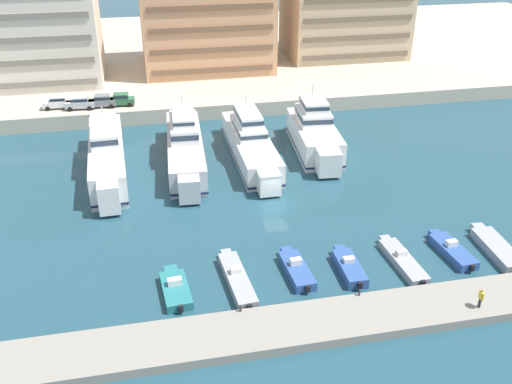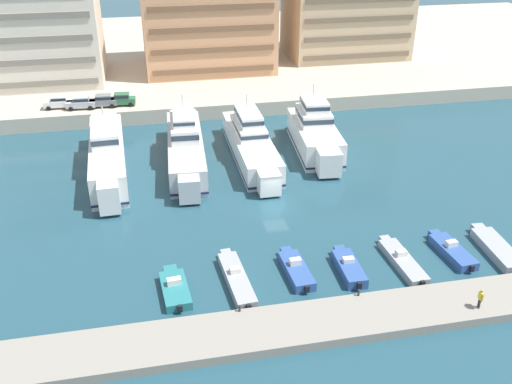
{
  "view_description": "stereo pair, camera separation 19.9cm",
  "coord_description": "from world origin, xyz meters",
  "px_view_note": "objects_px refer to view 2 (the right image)",
  "views": [
    {
      "loc": [
        -13.01,
        -51.91,
        29.96
      ],
      "look_at": [
        -2.44,
        -1.17,
        2.5
      ],
      "focal_mm": 40.0,
      "sensor_mm": 36.0,
      "label": 1
    },
    {
      "loc": [
        -12.82,
        -51.95,
        29.96
      ],
      "look_at": [
        -2.44,
        -1.17,
        2.5
      ],
      "focal_mm": 40.0,
      "sensor_mm": 36.0,
      "label": 2
    }
  ],
  "objects_px": {
    "car_white_far_left": "(59,102)",
    "yacht_white_far_left": "(107,155)",
    "yacht_white_mid_left": "(251,143)",
    "motorboat_teal_far_left": "(175,288)",
    "car_green_center_left": "(121,99)",
    "motorboat_blue_center_right": "(452,251)",
    "yacht_silver_left": "(185,145)",
    "car_grey_mid_left": "(103,100)",
    "motorboat_blue_center_left": "(349,267)",
    "pedestrian_near_edge": "(481,297)",
    "motorboat_grey_mid_right": "(497,249)",
    "yacht_white_center_left": "(315,133)",
    "car_silver_left": "(81,102)",
    "motorboat_grey_left": "(236,279)",
    "motorboat_blue_mid_left": "(296,269)",
    "motorboat_grey_center": "(402,261)"
  },
  "relations": [
    {
      "from": "yacht_silver_left",
      "to": "motorboat_teal_far_left",
      "type": "xyz_separation_m",
      "value": [
        -3.41,
        -26.03,
        -1.79
      ]
    },
    {
      "from": "motorboat_blue_center_left",
      "to": "pedestrian_near_edge",
      "type": "relative_size",
      "value": 3.48
    },
    {
      "from": "pedestrian_near_edge",
      "to": "motorboat_grey_mid_right",
      "type": "bearing_deg",
      "value": 49.73
    },
    {
      "from": "yacht_white_mid_left",
      "to": "car_white_far_left",
      "type": "bearing_deg",
      "value": 144.34
    },
    {
      "from": "yacht_white_center_left",
      "to": "car_silver_left",
      "type": "xyz_separation_m",
      "value": [
        -30.07,
        16.2,
        0.79
      ]
    },
    {
      "from": "yacht_white_mid_left",
      "to": "motorboat_blue_center_left",
      "type": "xyz_separation_m",
      "value": [
        3.73,
        -25.87,
        -1.53
      ]
    },
    {
      "from": "yacht_white_far_left",
      "to": "car_green_center_left",
      "type": "height_order",
      "value": "yacht_white_far_left"
    },
    {
      "from": "yacht_white_center_left",
      "to": "car_white_far_left",
      "type": "xyz_separation_m",
      "value": [
        -33.23,
        17.13,
        0.79
      ]
    },
    {
      "from": "motorboat_blue_center_right",
      "to": "car_grey_mid_left",
      "type": "bearing_deg",
      "value": 127.6
    },
    {
      "from": "motorboat_grey_left",
      "to": "car_silver_left",
      "type": "height_order",
      "value": "car_silver_left"
    },
    {
      "from": "motorboat_blue_center_left",
      "to": "pedestrian_near_edge",
      "type": "height_order",
      "value": "pedestrian_near_edge"
    },
    {
      "from": "yacht_white_center_left",
      "to": "motorboat_grey_center",
      "type": "bearing_deg",
      "value": -89.27
    },
    {
      "from": "pedestrian_near_edge",
      "to": "yacht_white_far_left",
      "type": "bearing_deg",
      "value": 131.74
    },
    {
      "from": "yacht_silver_left",
      "to": "car_grey_mid_left",
      "type": "xyz_separation_m",
      "value": [
        -10.33,
        16.72,
        0.92
      ]
    },
    {
      "from": "motorboat_grey_mid_right",
      "to": "yacht_white_far_left",
      "type": "bearing_deg",
      "value": 145.02
    },
    {
      "from": "motorboat_grey_mid_right",
      "to": "car_white_far_left",
      "type": "xyz_separation_m",
      "value": [
        -43.02,
        43.46,
        2.7
      ]
    },
    {
      "from": "motorboat_grey_left",
      "to": "yacht_white_far_left",
      "type": "bearing_deg",
      "value": 114.28
    },
    {
      "from": "motorboat_blue_center_left",
      "to": "motorboat_teal_far_left",
      "type": "bearing_deg",
      "value": 179.55
    },
    {
      "from": "motorboat_blue_center_right",
      "to": "motorboat_teal_far_left",
      "type": "bearing_deg",
      "value": -178.84
    },
    {
      "from": "motorboat_teal_far_left",
      "to": "pedestrian_near_edge",
      "type": "xyz_separation_m",
      "value": [
        23.34,
        -7.74,
        1.41
      ]
    },
    {
      "from": "pedestrian_near_edge",
      "to": "motorboat_blue_center_right",
      "type": "bearing_deg",
      "value": 74.7
    },
    {
      "from": "car_green_center_left",
      "to": "pedestrian_near_edge",
      "type": "distance_m",
      "value": 57.7
    },
    {
      "from": "car_grey_mid_left",
      "to": "yacht_white_far_left",
      "type": "bearing_deg",
      "value": -86.8
    },
    {
      "from": "car_white_far_left",
      "to": "motorboat_blue_center_right",
      "type": "bearing_deg",
      "value": -47.96
    },
    {
      "from": "yacht_white_mid_left",
      "to": "yacht_white_center_left",
      "type": "bearing_deg",
      "value": 3.94
    },
    {
      "from": "yacht_white_mid_left",
      "to": "motorboat_blue_mid_left",
      "type": "distance_m",
      "value": 25.26
    },
    {
      "from": "yacht_white_center_left",
      "to": "motorboat_blue_center_left",
      "type": "bearing_deg",
      "value": -100.31
    },
    {
      "from": "car_silver_left",
      "to": "car_white_far_left",
      "type": "bearing_deg",
      "value": 163.65
    },
    {
      "from": "pedestrian_near_edge",
      "to": "car_white_far_left",
      "type": "bearing_deg",
      "value": 125.45
    },
    {
      "from": "yacht_silver_left",
      "to": "motorboat_grey_center",
      "type": "relative_size",
      "value": 2.86
    },
    {
      "from": "motorboat_blue_center_left",
      "to": "car_white_far_left",
      "type": "bearing_deg",
      "value": 123.1
    },
    {
      "from": "yacht_white_far_left",
      "to": "motorboat_teal_far_left",
      "type": "bearing_deg",
      "value": -76.67
    },
    {
      "from": "yacht_white_mid_left",
      "to": "yacht_white_center_left",
      "type": "distance_m",
      "value": 8.57
    },
    {
      "from": "car_white_far_left",
      "to": "yacht_white_far_left",
      "type": "bearing_deg",
      "value": -68.68
    },
    {
      "from": "motorboat_blue_mid_left",
      "to": "car_white_far_left",
      "type": "xyz_separation_m",
      "value": [
        -23.77,
        42.91,
        2.68
      ]
    },
    {
      "from": "car_green_center_left",
      "to": "yacht_white_mid_left",
      "type": "bearing_deg",
      "value": -47.21
    },
    {
      "from": "yacht_white_far_left",
      "to": "motorboat_grey_left",
      "type": "bearing_deg",
      "value": -65.72
    },
    {
      "from": "yacht_white_mid_left",
      "to": "yacht_white_far_left",
      "type": "bearing_deg",
      "value": -177.8
    },
    {
      "from": "motorboat_grey_mid_right",
      "to": "motorboat_grey_left",
      "type": "bearing_deg",
      "value": 179.54
    },
    {
      "from": "motorboat_blue_center_right",
      "to": "motorboat_grey_mid_right",
      "type": "height_order",
      "value": "motorboat_blue_center_right"
    },
    {
      "from": "car_silver_left",
      "to": "motorboat_grey_left",
      "type": "bearing_deg",
      "value": -70.2
    },
    {
      "from": "motorboat_teal_far_left",
      "to": "motorboat_blue_center_left",
      "type": "xyz_separation_m",
      "value": [
        15.3,
        -0.12,
        0.07
      ]
    },
    {
      "from": "yacht_white_far_left",
      "to": "pedestrian_near_edge",
      "type": "bearing_deg",
      "value": -48.26
    },
    {
      "from": "yacht_white_mid_left",
      "to": "motorboat_teal_far_left",
      "type": "relative_size",
      "value": 3.54
    },
    {
      "from": "yacht_silver_left",
      "to": "yacht_white_center_left",
      "type": "height_order",
      "value": "yacht_white_center_left"
    },
    {
      "from": "car_green_center_left",
      "to": "motorboat_blue_mid_left",
      "type": "bearing_deg",
      "value": -70.55
    },
    {
      "from": "motorboat_blue_center_left",
      "to": "yacht_silver_left",
      "type": "bearing_deg",
      "value": 114.45
    },
    {
      "from": "yacht_white_far_left",
      "to": "yacht_white_mid_left",
      "type": "distance_m",
      "value": 17.52
    },
    {
      "from": "motorboat_blue_mid_left",
      "to": "motorboat_blue_center_right",
      "type": "distance_m",
      "value": 14.94
    },
    {
      "from": "motorboat_blue_mid_left",
      "to": "yacht_white_far_left",
      "type": "bearing_deg",
      "value": 124.09
    }
  ]
}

